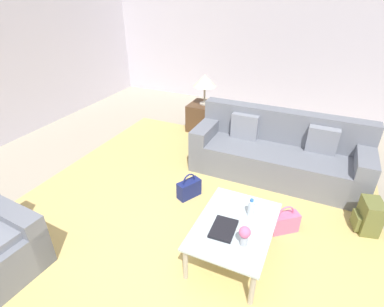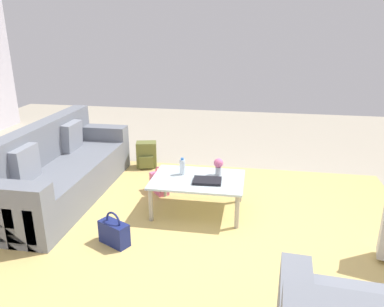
% 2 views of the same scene
% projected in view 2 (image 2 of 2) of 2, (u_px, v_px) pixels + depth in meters
% --- Properties ---
extents(ground_plane, '(12.00, 12.00, 0.00)m').
position_uv_depth(ground_plane, '(228.00, 236.00, 3.90)').
color(ground_plane, '#A89E89').
extents(area_rug, '(5.20, 4.40, 0.01)m').
position_uv_depth(area_rug, '(168.00, 241.00, 3.81)').
color(area_rug, tan).
rests_on(area_rug, ground).
extents(couch, '(0.84, 2.44, 0.93)m').
position_uv_depth(couch, '(58.00, 173.00, 4.71)').
color(couch, slate).
rests_on(couch, ground).
extents(coffee_table, '(1.05, 0.74, 0.41)m').
position_uv_depth(coffee_table, '(198.00, 182.00, 4.31)').
color(coffee_table, silver).
rests_on(coffee_table, ground).
extents(water_bottle, '(0.06, 0.06, 0.20)m').
position_uv_depth(water_bottle, '(182.00, 167.00, 4.39)').
color(water_bottle, silver).
rests_on(water_bottle, coffee_table).
extents(coffee_table_book, '(0.33, 0.24, 0.03)m').
position_uv_depth(coffee_table_book, '(207.00, 181.00, 4.20)').
color(coffee_table_book, black).
rests_on(coffee_table_book, coffee_table).
extents(flower_vase, '(0.11, 0.11, 0.21)m').
position_uv_depth(flower_vase, '(218.00, 165.00, 4.36)').
color(flower_vase, '#B2B7BC').
rests_on(flower_vase, coffee_table).
extents(handbag_navy, '(0.35, 0.27, 0.36)m').
position_uv_depth(handbag_navy, '(114.00, 233.00, 3.72)').
color(handbag_navy, navy).
rests_on(handbag_navy, ground).
extents(handbag_pink, '(0.31, 0.34, 0.36)m').
position_uv_depth(handbag_pink, '(159.00, 183.00, 4.88)').
color(handbag_pink, pink).
rests_on(handbag_pink, ground).
extents(backpack_olive, '(0.34, 0.30, 0.40)m').
position_uv_depth(backpack_olive, '(147.00, 155.00, 5.73)').
color(backpack_olive, olive).
rests_on(backpack_olive, ground).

